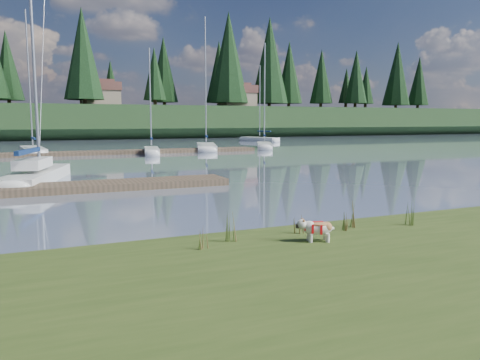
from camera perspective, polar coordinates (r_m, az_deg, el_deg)
name	(u,v)px	position (r m, az deg, el deg)	size (l,w,h in m)	color
ground	(89,155)	(41.70, -17.94, 2.94)	(200.00, 200.00, 0.00)	#7F8EA8
bank	(331,312)	(7.15, 11.08, -15.50)	(60.00, 9.00, 0.35)	#384A1A
ridge	(63,123)	(84.51, -20.74, 6.57)	(200.00, 20.00, 5.00)	#1A3117
bulldog	(317,227)	(10.18, 9.39, -5.73)	(0.82, 0.50, 0.48)	silver
sailboat_main	(40,172)	(24.58, -23.25, 0.87)	(3.59, 8.18, 11.65)	silver
dock_near	(36,189)	(20.61, -23.60, -1.04)	(16.00, 2.00, 0.30)	#4C3D2C
dock_far	(113,152)	(41.92, -15.23, 3.27)	(26.00, 2.20, 0.30)	#4C3D2C
sailboat_bg_1	(32,150)	(45.16, -24.00, 3.39)	(2.40, 8.36, 12.26)	silver
sailboat_bg_2	(151,150)	(41.23, -10.76, 3.59)	(2.21, 5.95, 9.01)	silver
sailboat_bg_3	(206,146)	(46.99, -4.18, 4.13)	(4.22, 8.90, 12.82)	silver
sailboat_bg_4	(264,145)	(49.26, 2.94, 4.29)	(4.28, 7.20, 10.78)	silver
sailboat_bg_5	(256,139)	(65.31, 2.02, 5.04)	(3.62, 7.31, 10.43)	silver
weed_0	(230,229)	(10.04, -1.25, -5.95)	(0.17, 0.14, 0.66)	#475B23
weed_1	(298,224)	(10.84, 7.03, -5.39)	(0.17, 0.14, 0.49)	#475B23
weed_2	(352,216)	(11.60, 13.53, -4.29)	(0.17, 0.14, 0.69)	#475B23
weed_3	(203,237)	(9.53, -4.56, -6.99)	(0.17, 0.14, 0.55)	#475B23
weed_4	(346,222)	(11.30, 12.80, -5.04)	(0.17, 0.14, 0.48)	#475B23
weed_5	(408,214)	(12.28, 19.83, -3.93)	(0.17, 0.14, 0.66)	#475B23
mud_lip	(222,245)	(10.90, -2.15, -7.90)	(60.00, 0.50, 0.14)	#33281C
conifer_4	(83,53)	(78.38, -18.61, 14.41)	(6.16, 6.16, 15.10)	#382619
conifer_5	(154,74)	(83.93, -10.38, 12.61)	(3.96, 3.96, 10.35)	#382619
conifer_6	(229,58)	(86.25, -1.39, 14.70)	(7.04, 7.04, 17.00)	#382619
conifer_7	(289,73)	(94.73, 6.01, 12.90)	(5.28, 5.28, 13.20)	#382619
conifer_8	(356,77)	(98.37, 13.96, 12.12)	(4.62, 4.62, 11.77)	#382619
conifer_9	(397,74)	(108.99, 18.59, 12.19)	(5.94, 5.94, 14.62)	#382619
house_1	(101,94)	(83.12, -16.64, 10.05)	(6.30, 5.30, 4.65)	gray
house_2	(237,96)	(87.33, -0.39, 10.21)	(6.30, 5.30, 4.65)	gray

